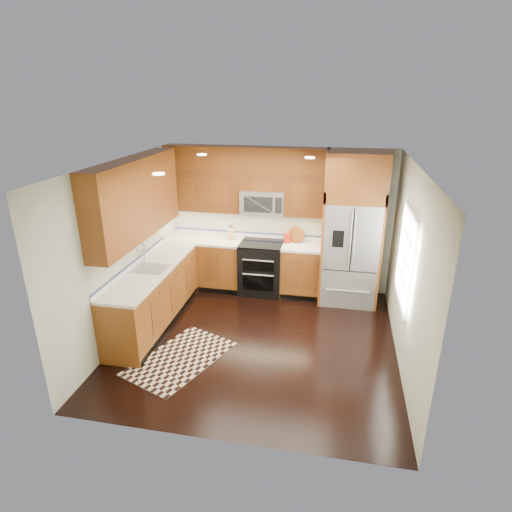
% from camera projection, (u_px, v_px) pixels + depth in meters
% --- Properties ---
extents(ground, '(4.00, 4.00, 0.00)m').
position_uv_depth(ground, '(257.00, 340.00, 6.37)').
color(ground, black).
rests_on(ground, ground).
extents(wall_back, '(4.00, 0.02, 2.60)m').
position_uv_depth(wall_back, '(279.00, 219.00, 7.73)').
color(wall_back, beige).
rests_on(wall_back, ground).
extents(wall_left, '(0.02, 4.00, 2.60)m').
position_uv_depth(wall_left, '(124.00, 250.00, 6.27)').
color(wall_left, beige).
rests_on(wall_left, ground).
extents(wall_right, '(0.02, 4.00, 2.60)m').
position_uv_depth(wall_right, '(409.00, 271.00, 5.54)').
color(wall_right, beige).
rests_on(wall_right, ground).
extents(window, '(0.04, 1.10, 1.30)m').
position_uv_depth(window, '(406.00, 258.00, 5.69)').
color(window, white).
rests_on(window, ground).
extents(base_cabinets, '(2.85, 3.00, 0.90)m').
position_uv_depth(base_cabinets, '(196.00, 282.00, 7.26)').
color(base_cabinets, brown).
rests_on(base_cabinets, ground).
extents(countertop, '(2.86, 3.01, 0.04)m').
position_uv_depth(countertop, '(205.00, 254.00, 7.17)').
color(countertop, silver).
rests_on(countertop, base_cabinets).
extents(upper_cabinets, '(2.85, 3.00, 1.15)m').
position_uv_depth(upper_cabinets, '(200.00, 188.00, 6.84)').
color(upper_cabinets, brown).
rests_on(upper_cabinets, ground).
extents(range, '(0.76, 0.67, 0.95)m').
position_uv_depth(range, '(261.00, 268.00, 7.78)').
color(range, black).
rests_on(range, ground).
extents(microwave, '(0.76, 0.40, 0.42)m').
position_uv_depth(microwave, '(263.00, 202.00, 7.46)').
color(microwave, '#B2B2B7').
rests_on(microwave, ground).
extents(refrigerator, '(0.98, 0.75, 2.60)m').
position_uv_depth(refrigerator, '(352.00, 230.00, 7.16)').
color(refrigerator, '#B2B2B7').
rests_on(refrigerator, ground).
extents(sink_faucet, '(0.54, 0.44, 0.37)m').
position_uv_depth(sink_faucet, '(149.00, 265.00, 6.54)').
color(sink_faucet, '#B2B2B7').
rests_on(sink_faucet, countertop).
extents(rug, '(1.37, 1.70, 0.01)m').
position_uv_depth(rug, '(180.00, 358.00, 5.94)').
color(rug, black).
rests_on(rug, ground).
extents(knife_block, '(0.13, 0.15, 0.26)m').
position_uv_depth(knife_block, '(231.00, 233.00, 7.81)').
color(knife_block, tan).
rests_on(knife_block, countertop).
extents(utensil_crock, '(0.15, 0.15, 0.36)m').
position_uv_depth(utensil_crock, '(287.00, 236.00, 7.59)').
color(utensil_crock, '#B01C15').
rests_on(utensil_crock, countertop).
extents(cutting_board, '(0.34, 0.34, 0.02)m').
position_uv_depth(cutting_board, '(296.00, 242.00, 7.64)').
color(cutting_board, brown).
rests_on(cutting_board, countertop).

